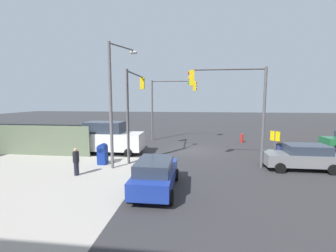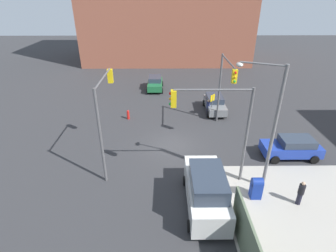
% 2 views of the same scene
% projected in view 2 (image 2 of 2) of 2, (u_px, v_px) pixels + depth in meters
% --- Properties ---
extents(ground_plane, '(120.00, 120.00, 0.00)m').
position_uv_depth(ground_plane, '(172.00, 145.00, 21.66)').
color(ground_plane, '#333335').
extents(traffic_signal_nw_corner, '(4.99, 0.36, 6.50)m').
position_uv_depth(traffic_signal_nw_corner, '(225.00, 81.00, 21.91)').
color(traffic_signal_nw_corner, '#59595B').
rests_on(traffic_signal_nw_corner, ground).
extents(traffic_signal_se_corner, '(4.90, 0.36, 6.50)m').
position_uv_depth(traffic_signal_se_corner, '(104.00, 107.00, 17.16)').
color(traffic_signal_se_corner, '#59595B').
rests_on(traffic_signal_se_corner, ground).
extents(traffic_signal_ne_corner, '(0.36, 4.89, 6.50)m').
position_uv_depth(traffic_signal_ne_corner, '(218.00, 118.00, 15.58)').
color(traffic_signal_ne_corner, '#59595B').
rests_on(traffic_signal_ne_corner, ground).
extents(street_lamp_corner, '(1.31, 2.49, 8.00)m').
position_uv_depth(street_lamp_corner, '(269.00, 121.00, 15.06)').
color(street_lamp_corner, slate).
rests_on(street_lamp_corner, ground).
extents(warning_sign_two_way, '(0.48, 0.48, 2.40)m').
position_uv_depth(warning_sign_two_way, '(212.00, 102.00, 25.74)').
color(warning_sign_two_way, '#4C4C4C').
rests_on(warning_sign_two_way, ground).
extents(mailbox_blue, '(0.56, 0.64, 1.43)m').
position_uv_depth(mailbox_blue, '(256.00, 187.00, 15.85)').
color(mailbox_blue, navy).
rests_on(mailbox_blue, ground).
extents(fire_hydrant, '(0.26, 0.26, 0.94)m').
position_uv_depth(fire_hydrant, '(128.00, 114.00, 25.85)').
color(fire_hydrant, red).
rests_on(fire_hydrant, ground).
extents(coupe_green, '(4.16, 2.02, 1.62)m').
position_uv_depth(coupe_green, '(155.00, 83.00, 33.53)').
color(coupe_green, '#1E6638').
rests_on(coupe_green, ground).
extents(hatchback_blue, '(2.02, 4.27, 1.62)m').
position_uv_depth(hatchback_blue, '(292.00, 147.00, 19.77)').
color(hatchback_blue, '#1E389E').
rests_on(hatchback_blue, ground).
extents(coupe_gray, '(4.41, 2.02, 1.62)m').
position_uv_depth(coupe_gray, '(215.00, 103.00, 27.43)').
color(coupe_gray, slate).
rests_on(coupe_gray, ground).
extents(van_white_delivery, '(5.40, 2.32, 2.62)m').
position_uv_depth(van_white_delivery, '(206.00, 190.00, 14.90)').
color(van_white_delivery, white).
rests_on(van_white_delivery, ground).
extents(pedestrian_crossing, '(0.36, 0.36, 1.64)m').
position_uv_depth(pedestrian_crossing, '(301.00, 193.00, 15.30)').
color(pedestrian_crossing, black).
rests_on(pedestrian_crossing, ground).
extents(pedestrian_waiting, '(0.36, 0.36, 1.69)m').
position_uv_depth(pedestrian_waiting, '(208.00, 107.00, 26.44)').
color(pedestrian_waiting, navy).
rests_on(pedestrian_waiting, ground).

